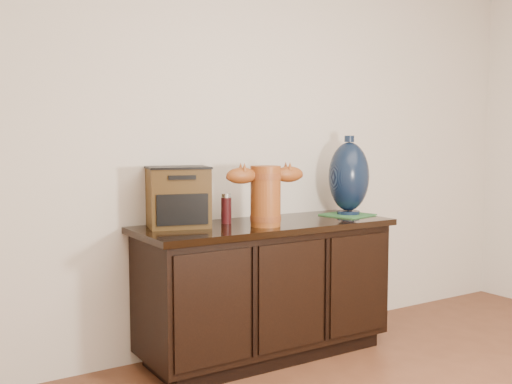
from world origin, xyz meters
TOP-DOWN VIEW (x-y plane):
  - sideboard at (0.00, 2.23)m, footprint 1.46×0.56m
  - terracotta_vessel at (-0.07, 2.12)m, footprint 0.46×0.18m
  - tv_radio at (-0.47, 2.34)m, footprint 0.37×0.33m
  - green_mat at (0.60, 2.23)m, footprint 0.30×0.30m
  - lamp_base at (0.61, 2.23)m, footprint 0.29×0.29m
  - spray_can at (-0.20, 2.32)m, footprint 0.06×0.06m

SIDE VIEW (x-z plane):
  - sideboard at x=0.00m, z-range 0.01..0.76m
  - green_mat at x=0.60m, z-range 0.76..0.76m
  - spray_can at x=-0.20m, z-range 0.75..0.92m
  - tv_radio at x=-0.47m, z-range 0.75..1.07m
  - terracotta_vessel at x=-0.07m, z-range 0.78..1.10m
  - lamp_base at x=0.61m, z-range 0.75..1.23m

